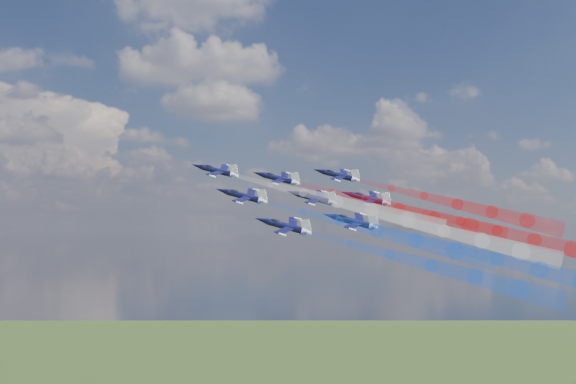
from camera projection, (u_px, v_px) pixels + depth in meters
name	position (u px, v px, depth m)	size (l,w,h in m)	color
jet_lead	(217.00, 171.00, 150.41)	(9.39, 11.73, 3.13)	black
trail_lead	(337.00, 201.00, 143.01)	(3.91, 45.75, 3.91)	white
jet_inner_left	(244.00, 196.00, 138.09)	(9.39, 11.73, 3.13)	black
trail_inner_left	(377.00, 231.00, 130.69)	(3.91, 45.75, 3.91)	blue
jet_inner_right	(278.00, 179.00, 153.37)	(9.39, 11.73, 3.13)	black
trail_inner_right	(399.00, 209.00, 145.98)	(3.91, 45.75, 3.91)	red
jet_outer_left	(285.00, 226.00, 128.08)	(9.39, 11.73, 3.13)	black
trail_outer_left	(432.00, 266.00, 120.69)	(3.91, 45.75, 3.91)	blue
jet_center_third	(314.00, 198.00, 144.54)	(9.39, 11.73, 3.13)	black
trail_center_third	(444.00, 231.00, 137.15)	(3.91, 45.75, 3.91)	white
jet_outer_right	(338.00, 175.00, 159.18)	(9.39, 11.73, 3.13)	black
trail_outer_right	(457.00, 204.00, 151.79)	(3.91, 45.75, 3.91)	red
jet_rear_left	(353.00, 222.00, 133.12)	(9.39, 11.73, 3.13)	black
trail_rear_left	(498.00, 259.00, 125.72)	(3.91, 45.75, 3.91)	blue
jet_rear_right	(368.00, 199.00, 149.12)	(9.39, 11.73, 3.13)	black
trail_rear_right	(497.00, 231.00, 141.73)	(3.91, 45.75, 3.91)	red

